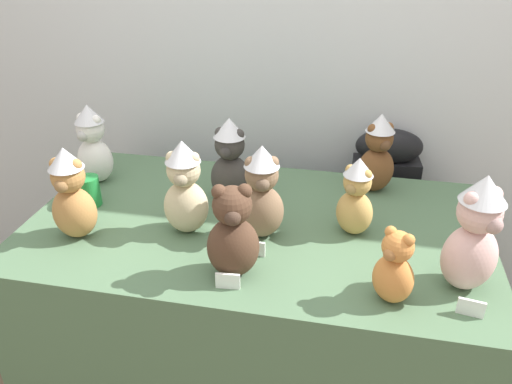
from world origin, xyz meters
The scene contains 17 objects.
wall_back centered at (0.00, 0.95, 1.30)m, with size 7.00×0.08×2.60m, color silver.
display_table centered at (0.00, 0.25, 0.39)m, with size 1.56×0.90×0.77m, color #4C6B4C.
instrument_case centered at (0.45, 0.83, 0.47)m, with size 0.29×0.14×0.93m.
teddy_bear_caramel centered at (-0.56, 0.05, 0.93)m, with size 0.15×0.13×0.32m.
teddy_bear_charcoal centered at (-0.12, 0.39, 0.93)m, with size 0.15×0.13×0.32m.
teddy_bear_sand centered at (-0.22, 0.16, 0.93)m, with size 0.16×0.14×0.32m.
teddy_bear_ginger centered at (0.44, -0.07, 0.88)m, with size 0.15×0.15×0.22m.
teddy_bear_honey centered at (0.33, 0.26, 0.91)m, with size 0.16×0.15×0.27m.
teddy_bear_chestnut centered at (0.40, 0.58, 0.92)m, with size 0.18×0.17×0.31m.
teddy_bear_snow centered at (-0.68, 0.44, 0.93)m, with size 0.16×0.15×0.32m.
teddy_bear_mocha centered at (0.03, 0.18, 0.93)m, with size 0.17×0.15×0.32m.
teddy_bear_cocoa centered at (-0.01, -0.04, 0.91)m, with size 0.18×0.16×0.30m.
teddy_bear_blush centered at (0.65, 0.04, 0.94)m, with size 0.21×0.20×0.35m.
party_cup_green centered at (-0.62, 0.25, 0.83)m, with size 0.08×0.08×0.11m, color #238C3D.
name_card_front_left centered at (0.03, 0.06, 0.80)m, with size 0.07×0.01×0.05m, color white.
name_card_front_middle centered at (0.65, -0.09, 0.80)m, with size 0.07×0.01×0.05m, color white.
name_card_front_right centered at (-0.01, -0.11, 0.80)m, with size 0.07×0.01×0.05m, color white.
Camera 1 is at (0.30, -1.22, 1.71)m, focal length 35.93 mm.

